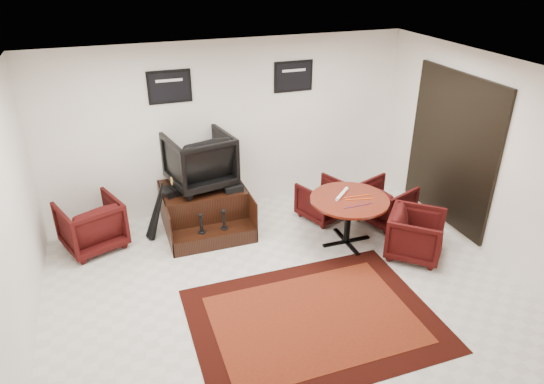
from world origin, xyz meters
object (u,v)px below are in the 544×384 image
(meeting_table, at_px, (349,204))
(table_chair_window, at_px, (386,201))
(shine_chair, at_px, (199,158))
(table_chair_corner, at_px, (416,233))
(armchair_side, at_px, (91,222))
(table_chair_back, at_px, (323,198))
(shine_podium, at_px, (205,209))

(meeting_table, xyz_separation_m, table_chair_window, (0.88, 0.37, -0.29))
(shine_chair, xyz_separation_m, table_chair_window, (2.79, -0.97, -0.76))
(shine_chair, height_order, meeting_table, shine_chair)
(table_chair_window, bearing_deg, shine_chair, 50.00)
(table_chair_corner, bearing_deg, armchair_side, 109.13)
(armchair_side, xyz_separation_m, table_chair_back, (3.59, -0.32, -0.07))
(shine_podium, distance_m, table_chair_window, 2.91)
(armchair_side, bearing_deg, meeting_table, 141.35)
(shine_podium, distance_m, shine_chair, 0.84)
(armchair_side, xyz_separation_m, table_chair_window, (4.49, -0.79, -0.04))
(shine_podium, xyz_separation_m, meeting_table, (1.91, -1.20, 0.35))
(table_chair_back, distance_m, table_chair_corner, 1.67)
(shine_podium, distance_m, armchair_side, 1.70)
(shine_chair, bearing_deg, meeting_table, 133.92)
(table_chair_back, xyz_separation_m, table_chair_corner, (0.79, -1.47, 0.03))
(shine_chair, bearing_deg, shine_podium, 78.84)
(armchair_side, relative_size, table_chair_corner, 1.09)
(meeting_table, bearing_deg, table_chair_window, 22.66)
(shine_podium, height_order, shine_chair, shine_chair)
(shine_podium, xyz_separation_m, table_chair_corner, (2.67, -1.82, 0.08))
(shine_podium, relative_size, armchair_side, 1.59)
(meeting_table, bearing_deg, table_chair_back, 91.53)
(table_chair_back, bearing_deg, shine_chair, -36.22)
(shine_podium, bearing_deg, shine_chair, 90.00)
(meeting_table, relative_size, table_chair_corner, 1.51)
(shine_chair, relative_size, table_chair_window, 1.27)
(armchair_side, distance_m, table_chair_window, 4.56)
(shine_podium, xyz_separation_m, table_chair_window, (2.79, -0.83, 0.07))
(shine_chair, xyz_separation_m, meeting_table, (1.91, -1.33, -0.48))
(shine_podium, bearing_deg, table_chair_corner, -34.28)
(meeting_table, height_order, table_chair_corner, table_chair_corner)
(armchair_side, xyz_separation_m, table_chair_corner, (4.37, -1.78, -0.03))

